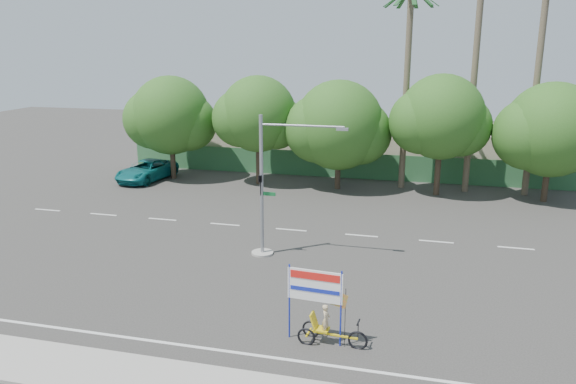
# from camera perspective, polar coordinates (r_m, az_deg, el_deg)

# --- Properties ---
(ground) EXTENTS (120.00, 120.00, 0.00)m
(ground) POSITION_cam_1_polar(r_m,az_deg,el_deg) (24.29, 0.36, -10.11)
(ground) COLOR #33302D
(ground) RESTS_ON ground
(fence) EXTENTS (38.00, 0.08, 2.00)m
(fence) POSITION_cam_1_polar(r_m,az_deg,el_deg) (44.18, 7.08, 2.63)
(fence) COLOR #336B3D
(fence) RESTS_ON ground
(building_left) EXTENTS (12.00, 8.00, 4.00)m
(building_left) POSITION_cam_1_polar(r_m,az_deg,el_deg) (50.46, -3.58, 5.39)
(building_left) COLOR beige
(building_left) RESTS_ON ground
(building_right) EXTENTS (14.00, 8.00, 3.60)m
(building_right) POSITION_cam_1_polar(r_m,az_deg,el_deg) (48.21, 17.31, 4.06)
(building_right) COLOR beige
(building_right) RESTS_ON ground
(tree_far_left) EXTENTS (7.14, 6.00, 7.96)m
(tree_far_left) POSITION_cam_1_polar(r_m,az_deg,el_deg) (44.21, -11.89, 7.39)
(tree_far_left) COLOR #473828
(tree_far_left) RESTS_ON ground
(tree_left) EXTENTS (6.66, 5.60, 8.07)m
(tree_left) POSITION_cam_1_polar(r_m,az_deg,el_deg) (41.59, -3.12, 7.64)
(tree_left) COLOR #473828
(tree_left) RESTS_ON ground
(tree_center) EXTENTS (7.62, 6.40, 7.85)m
(tree_center) POSITION_cam_1_polar(r_m,az_deg,el_deg) (40.31, 5.10, 6.53)
(tree_center) COLOR #473828
(tree_center) RESTS_ON ground
(tree_right) EXTENTS (6.90, 5.80, 8.36)m
(tree_right) POSITION_cam_1_polar(r_m,az_deg,el_deg) (39.71, 15.23, 7.07)
(tree_right) COLOR #473828
(tree_right) RESTS_ON ground
(tree_far_right) EXTENTS (7.38, 6.20, 7.94)m
(tree_far_right) POSITION_cam_1_polar(r_m,az_deg,el_deg) (40.51, 25.14, 5.48)
(tree_far_right) COLOR #473828
(tree_far_right) RESTS_ON ground
(palm_tall) EXTENTS (3.73, 3.79, 17.45)m
(palm_tall) POSITION_cam_1_polar(r_m,az_deg,el_deg) (40.98, 18.67, 14.39)
(palm_tall) COLOR #70604C
(palm_tall) RESTS_ON ground
(palm_mid) EXTENTS (3.73, 3.79, 15.45)m
(palm_mid) POSITION_cam_1_polar(r_m,az_deg,el_deg) (41.44, 24.18, 12.40)
(palm_mid) COLOR #70604C
(palm_mid) RESTS_ON ground
(palm_short) EXTENTS (3.73, 3.79, 14.45)m
(palm_short) POSITION_cam_1_polar(r_m,az_deg,el_deg) (40.95, 12.05, 12.58)
(palm_short) COLOR #70604C
(palm_short) RESTS_ON ground
(traffic_signal) EXTENTS (4.72, 1.10, 7.00)m
(traffic_signal) POSITION_cam_1_polar(r_m,az_deg,el_deg) (27.44, -2.09, -0.66)
(traffic_signal) COLOR gray
(traffic_signal) RESTS_ON ground
(trike_billboard) EXTENTS (2.90, 0.73, 2.85)m
(trike_billboard) POSITION_cam_1_polar(r_m,az_deg,el_deg) (20.05, 3.50, -12.17)
(trike_billboard) COLOR black
(trike_billboard) RESTS_ON ground
(pickup_truck) EXTENTS (3.40, 5.92, 1.56)m
(pickup_truck) POSITION_cam_1_polar(r_m,az_deg,el_deg) (44.69, -14.17, 2.14)
(pickup_truck) COLOR #0F6D6F
(pickup_truck) RESTS_ON ground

